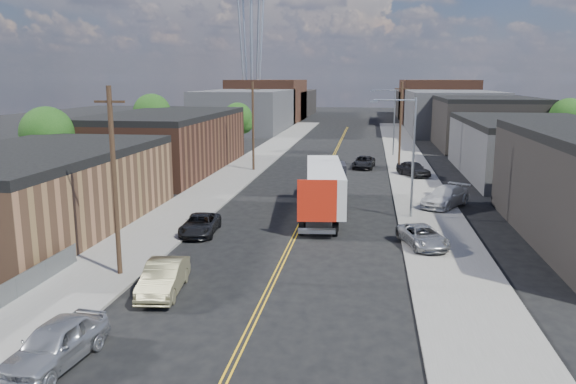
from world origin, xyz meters
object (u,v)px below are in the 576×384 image
(car_left_b, at_px, (164,278))
(car_left_c, at_px, (200,224))
(semi_truck, at_px, (326,185))
(car_right_lot_b, at_px, (445,196))
(car_right_lot_c, at_px, (413,169))
(car_right_lot_a, at_px, (423,236))
(car_left_a, at_px, (55,344))
(car_ahead_truck, at_px, (364,162))

(car_left_b, bearing_deg, car_left_c, 90.83)
(semi_truck, distance_m, car_right_lot_b, 10.04)
(car_left_b, xyz_separation_m, car_right_lot_c, (14.48, 35.31, 0.14))
(semi_truck, bearing_deg, car_right_lot_a, -58.28)
(car_left_c, relative_size, car_right_lot_a, 1.04)
(car_left_b, height_order, car_left_c, car_left_b)
(car_right_lot_a, bearing_deg, car_left_b, -161.92)
(semi_truck, bearing_deg, car_left_a, -113.76)
(car_right_lot_a, relative_size, car_ahead_truck, 0.91)
(car_left_b, relative_size, car_ahead_truck, 0.96)
(car_left_c, relative_size, car_ahead_truck, 0.95)
(car_left_c, height_order, car_right_lot_b, car_right_lot_b)
(car_left_a, xyz_separation_m, car_left_c, (0.00, 17.86, -0.16))
(semi_truck, bearing_deg, car_ahead_truck, 77.01)
(car_left_a, relative_size, car_left_b, 1.01)
(car_left_a, bearing_deg, car_ahead_truck, 83.60)
(car_right_lot_c, distance_m, car_ahead_truck, 7.60)
(car_left_a, height_order, car_ahead_truck, car_left_a)
(car_ahead_truck, bearing_deg, car_right_lot_a, -76.99)
(car_left_b, distance_m, car_right_lot_c, 38.16)
(semi_truck, bearing_deg, car_left_b, -116.32)
(car_right_lot_b, distance_m, car_ahead_truck, 20.95)
(car_left_c, xyz_separation_m, car_right_lot_a, (14.60, -1.19, 0.12))
(semi_truck, relative_size, car_right_lot_a, 3.35)
(car_left_c, bearing_deg, car_left_a, -94.72)
(car_left_a, height_order, car_left_b, car_left_a)
(semi_truck, bearing_deg, car_right_lot_b, 11.49)
(car_right_lot_c, relative_size, car_ahead_truck, 0.92)
(car_right_lot_b, bearing_deg, car_left_b, -95.25)
(semi_truck, distance_m, car_left_b, 19.13)
(car_left_c, bearing_deg, car_ahead_truck, 65.94)
(car_left_a, relative_size, car_right_lot_b, 0.87)
(semi_truck, distance_m, car_left_c, 10.92)
(semi_truck, relative_size, car_ahead_truck, 3.05)
(car_right_lot_a, distance_m, car_right_lot_c, 25.96)
(car_right_lot_b, bearing_deg, car_left_c, -117.05)
(car_right_lot_b, bearing_deg, car_right_lot_a, -71.49)
(car_right_lot_a, distance_m, car_ahead_truck, 31.64)
(car_left_a, bearing_deg, semi_truck, 78.59)
(car_ahead_truck, bearing_deg, car_right_lot_c, -40.24)
(semi_truck, xyz_separation_m, car_right_lot_b, (9.48, 3.04, -1.29))
(car_left_c, distance_m, car_ahead_truck, 32.01)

